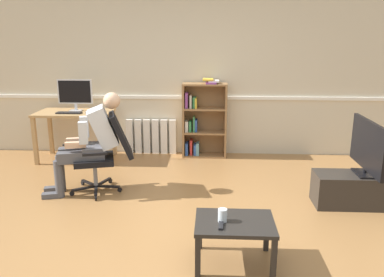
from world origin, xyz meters
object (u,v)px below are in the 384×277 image
at_px(spare_remote, 221,225).
at_px(computer_desk, 75,119).
at_px(office_chair, 106,150).
at_px(person_seated, 90,141).
at_px(imac_monitor, 75,93).
at_px(computer_mouse, 88,112).
at_px(coffee_table, 235,227).
at_px(tv_screen, 368,147).
at_px(bookshelf, 202,120).
at_px(tv_stand, 363,190).
at_px(radiator, 151,136).
at_px(drinking_glass, 222,215).
at_px(keyboard, 69,113).

bearing_deg(spare_remote, computer_desk, -49.74).
xyz_separation_m(office_chair, person_seated, (-0.18, -0.05, 0.13)).
height_order(person_seated, spare_remote, person_seated).
xyz_separation_m(imac_monitor, person_seated, (0.63, -1.36, -0.38)).
bearing_deg(computer_mouse, coffee_table, -52.42).
bearing_deg(tv_screen, person_seated, 85.78).
height_order(bookshelf, person_seated, bookshelf).
xyz_separation_m(imac_monitor, tv_stand, (3.81, -1.61, -0.85)).
distance_m(radiator, coffee_table, 3.39).
relative_size(computer_desk, coffee_table, 1.71).
relative_size(bookshelf, radiator, 1.52).
distance_m(computer_desk, coffee_table, 3.63).
relative_size(computer_desk, computer_mouse, 11.23).
height_order(office_chair, drinking_glass, office_chair).
relative_size(imac_monitor, radiator, 0.65).
height_order(computer_mouse, tv_stand, computer_mouse).
distance_m(computer_desk, drinking_glass, 3.56).
distance_m(computer_desk, bookshelf, 1.96).
bearing_deg(drinking_glass, coffee_table, 3.57).
distance_m(computer_desk, keyboard, 0.19).
bearing_deg(office_chair, person_seated, -90.00).
height_order(computer_desk, coffee_table, computer_desk).
distance_m(imac_monitor, drinking_glass, 3.66).
relative_size(office_chair, coffee_table, 1.48).
xyz_separation_m(computer_desk, imac_monitor, (0.01, 0.08, 0.39)).
bearing_deg(office_chair, spare_remote, 24.36).
xyz_separation_m(keyboard, person_seated, (0.67, -1.14, -0.11)).
xyz_separation_m(computer_mouse, person_seated, (0.39, -1.16, -0.12)).
distance_m(computer_mouse, radiator, 1.11).
bearing_deg(person_seated, office_chair, 90.00).
bearing_deg(keyboard, drinking_glass, -49.96).
bearing_deg(keyboard, computer_mouse, 4.08).
bearing_deg(radiator, bookshelf, -6.59).
bearing_deg(bookshelf, office_chair, -126.28).
relative_size(keyboard, radiator, 0.45).
distance_m(person_seated, spare_remote, 2.24).
bearing_deg(office_chair, coffee_table, 28.36).
bearing_deg(computer_desk, tv_stand, -21.90).
bearing_deg(person_seated, radiator, 148.80).
bearing_deg(keyboard, coffee_table, -48.60).
height_order(computer_desk, radiator, computer_desk).
bearing_deg(radiator, drinking_glass, -71.11).
bearing_deg(keyboard, tv_stand, -19.93).
xyz_separation_m(computer_desk, coffee_table, (2.30, -2.79, -0.31)).
height_order(keyboard, bookshelf, bookshelf).
relative_size(keyboard, drinking_glass, 3.41).
height_order(computer_desk, computer_mouse, computer_mouse).
relative_size(computer_mouse, tv_stand, 0.09).
xyz_separation_m(keyboard, radiator, (1.14, 0.53, -0.48)).
relative_size(coffee_table, drinking_glass, 6.05).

